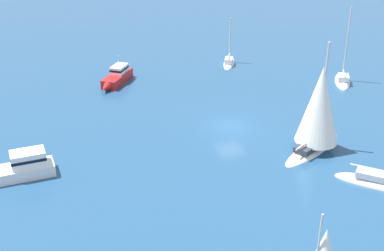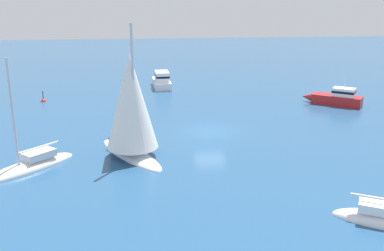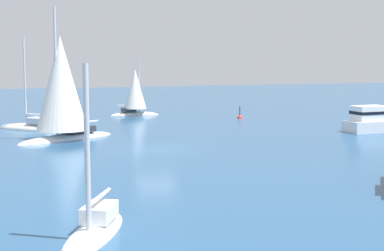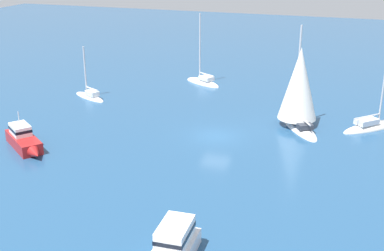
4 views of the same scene
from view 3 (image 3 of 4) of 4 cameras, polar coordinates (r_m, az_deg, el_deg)
name	(u,v)px [view 3 (image 3 of 4)]	position (r m, az deg, el deg)	size (l,w,h in m)	color
ground_plane	(156,149)	(36.47, -3.57, -2.39)	(160.00, 160.00, 0.00)	navy
sloop	(95,230)	(19.30, -9.64, -10.16)	(3.46, 5.10, 5.95)	white
sailboat	(34,128)	(48.17, -15.43, -0.27)	(6.10, 5.99, 7.91)	silver
launch	(376,121)	(47.49, 17.76, 0.42)	(6.47, 2.22, 2.06)	white
sloop_1	(62,91)	(41.36, -12.78, 3.40)	(7.81, 5.53, 9.67)	white
sloop_2	(135,94)	(58.00, -5.68, 3.09)	(4.95, 2.27, 6.07)	silver
channel_buoy	(240,118)	(55.67, 4.76, 0.76)	(0.55, 0.55, 1.39)	red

